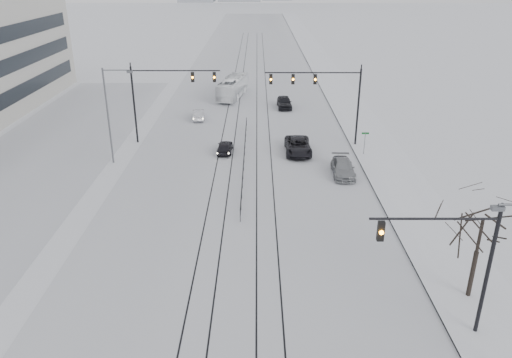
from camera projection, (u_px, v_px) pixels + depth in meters
name	position (u px, v px, depth m)	size (l,w,h in m)	color
road	(249.00, 90.00, 75.21)	(22.00, 260.00, 0.02)	silver
sidewalk_east	(338.00, 90.00, 75.15)	(5.00, 260.00, 0.16)	silver
curb	(322.00, 90.00, 75.17)	(0.10, 260.00, 0.12)	gray
parking_strip	(55.00, 145.00, 52.27)	(14.00, 60.00, 0.03)	silver
tram_rails	(246.00, 131.00, 56.82)	(5.30, 180.00, 0.01)	black
traffic_mast_near	(457.00, 257.00, 23.76)	(6.10, 0.37, 7.00)	black
traffic_mast_ne	(326.00, 91.00, 49.94)	(9.60, 0.37, 8.00)	black
traffic_mast_nw	(162.00, 91.00, 50.97)	(9.10, 0.37, 8.00)	black
street_light_west	(110.00, 110.00, 45.61)	(2.73, 0.25, 9.00)	#595B60
bare_tree	(482.00, 228.00, 26.55)	(4.40, 4.40, 6.10)	black
median_fence	(244.00, 157.00, 47.43)	(0.06, 24.00, 1.00)	black
street_sign	(365.00, 140.00, 48.82)	(0.70, 0.06, 2.40)	#595B60
sedan_sb_inner	(225.00, 147.00, 49.95)	(1.45, 3.61, 1.23)	black
sedan_sb_outer	(199.00, 115.00, 60.75)	(1.31, 3.75, 1.24)	silver
sedan_nb_front	(298.00, 146.00, 49.76)	(2.50, 5.42, 1.51)	black
sedan_nb_right	(343.00, 168.00, 44.55)	(1.90, 4.68, 1.36)	gray
sedan_nb_far	(284.00, 102.00, 65.63)	(1.80, 4.48, 1.53)	black
box_truck	(233.00, 87.00, 70.76)	(2.39, 10.20, 2.84)	white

